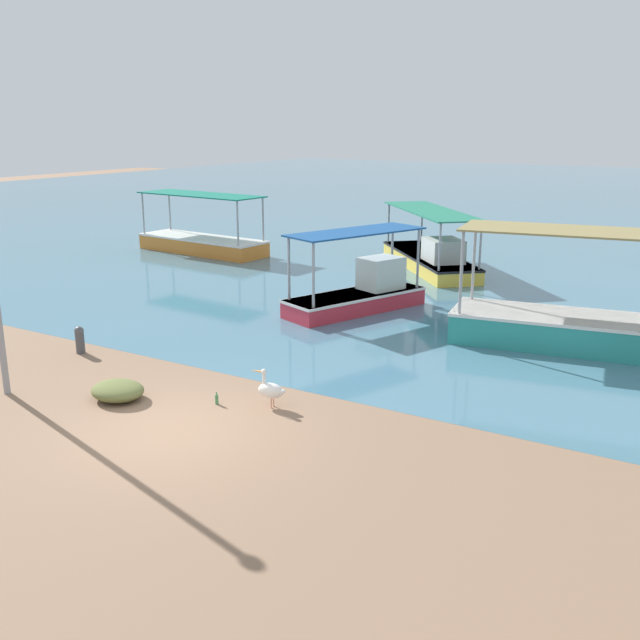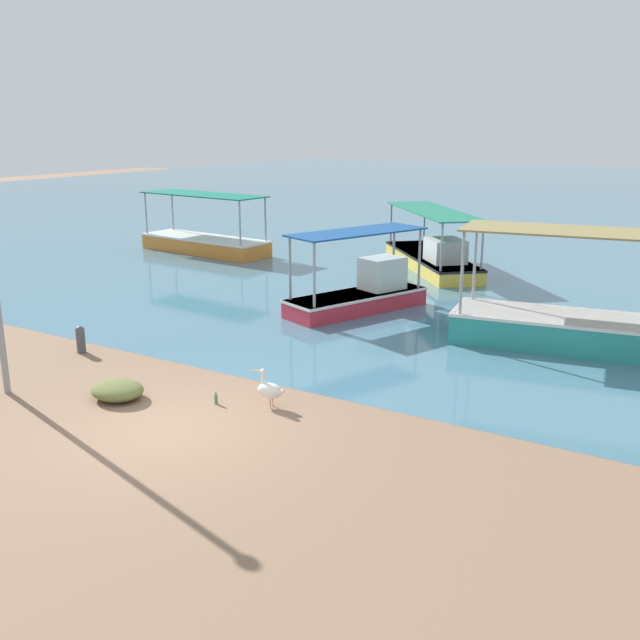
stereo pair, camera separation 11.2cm
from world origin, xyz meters
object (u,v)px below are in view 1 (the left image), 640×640
(fishing_boat_near_left, at_px, (202,241))
(fishing_boat_outer, at_px, (431,256))
(net_pile, at_px, (118,390))
(glass_bottle, at_px, (217,399))
(pelican, at_px, (271,390))
(fishing_boat_far_right, at_px, (565,324))
(mooring_bollard, at_px, (80,339))
(fishing_boat_far_left, at_px, (361,291))

(fishing_boat_near_left, distance_m, fishing_boat_outer, 10.39)
(net_pile, xyz_separation_m, glass_bottle, (1.95, 0.85, -0.09))
(fishing_boat_outer, bearing_deg, pelican, -79.94)
(glass_bottle, bearing_deg, fishing_boat_near_left, 130.83)
(fishing_boat_far_right, bearing_deg, fishing_boat_near_left, 160.78)
(mooring_bollard, height_order, glass_bottle, mooring_bollard)
(fishing_boat_outer, distance_m, glass_bottle, 15.45)
(fishing_boat_near_left, xyz_separation_m, mooring_bollard, (6.76, -12.82, -0.15))
(fishing_boat_far_left, bearing_deg, pelican, -75.19)
(fishing_boat_far_left, bearing_deg, mooring_bollard, -118.50)
(glass_bottle, bearing_deg, fishing_boat_far_right, 56.10)
(fishing_boat_far_right, bearing_deg, fishing_boat_far_left, 174.59)
(fishing_boat_far_right, height_order, pelican, fishing_boat_far_right)
(fishing_boat_outer, relative_size, pelican, 7.89)
(fishing_boat_near_left, bearing_deg, pelican, -45.81)
(mooring_bollard, distance_m, net_pile, 3.61)
(fishing_boat_far_left, relative_size, fishing_boat_outer, 0.77)
(fishing_boat_outer, distance_m, pelican, 15.14)
(fishing_boat_far_right, relative_size, pelican, 7.39)
(fishing_boat_far_right, relative_size, fishing_boat_far_left, 1.21)
(glass_bottle, bearing_deg, net_pile, -156.41)
(pelican, bearing_deg, net_pile, -156.45)
(fishing_boat_far_right, xyz_separation_m, fishing_boat_far_left, (-6.27, 0.59, 0.01))
(mooring_bollard, bearing_deg, fishing_boat_near_left, 117.81)
(fishing_boat_near_left, height_order, fishing_boat_outer, fishing_boat_near_left)
(fishing_boat_near_left, distance_m, mooring_bollard, 14.50)
(fishing_boat_outer, bearing_deg, fishing_boat_far_right, -48.05)
(glass_bottle, bearing_deg, fishing_boat_far_left, 97.15)
(fishing_boat_far_right, relative_size, mooring_bollard, 8.53)
(mooring_bollard, bearing_deg, fishing_boat_far_left, 61.50)
(pelican, xyz_separation_m, net_pile, (-2.99, -1.31, -0.18))
(fishing_boat_outer, xyz_separation_m, glass_bottle, (1.60, -15.36, -0.44))
(pelican, bearing_deg, glass_bottle, -156.53)
(mooring_bollard, relative_size, glass_bottle, 2.58)
(mooring_bollard, xyz_separation_m, glass_bottle, (5.10, -0.91, -0.27))
(fishing_boat_far_left, height_order, fishing_boat_near_left, fishing_boat_near_left)
(fishing_boat_outer, xyz_separation_m, mooring_bollard, (-3.50, -14.46, -0.18))
(fishing_boat_far_left, distance_m, net_pile, 9.27)
(fishing_boat_near_left, xyz_separation_m, pelican, (12.90, -13.27, -0.15))
(fishing_boat_far_right, xyz_separation_m, mooring_bollard, (-10.32, -6.86, -0.22))
(fishing_boat_far_left, relative_size, pelican, 6.08)
(fishing_boat_near_left, height_order, mooring_bollard, fishing_boat_near_left)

